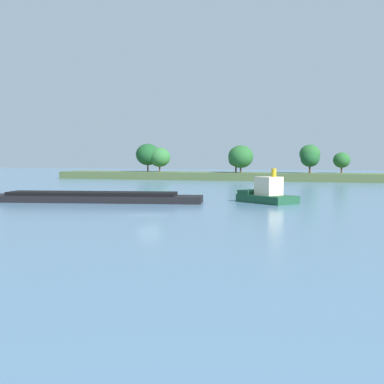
# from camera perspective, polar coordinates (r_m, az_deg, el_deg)

# --- Properties ---
(ground_plane) EXTENTS (400.00, 400.00, 0.00)m
(ground_plane) POSITION_cam_1_polar(r_m,az_deg,el_deg) (60.75, -4.58, -2.46)
(ground_plane) COLOR slate
(treeline_island) EXTENTS (95.97, 11.46, 10.04)m
(treeline_island) POSITION_cam_1_polar(r_m,az_deg,el_deg) (148.50, 3.42, 2.38)
(treeline_island) COLOR #4C6038
(treeline_island) RESTS_ON ground
(cargo_barge) EXTENTS (35.10, 11.42, 5.56)m
(cargo_barge) POSITION_cam_1_polar(r_m,az_deg,el_deg) (79.97, -12.21, -0.43)
(cargo_barge) COLOR black
(cargo_barge) RESTS_ON ground
(tugboat) EXTENTS (9.42, 8.58, 4.90)m
(tugboat) POSITION_cam_1_polar(r_m,az_deg,el_deg) (77.46, 7.84, -0.20)
(tugboat) COLOR #19472D
(tugboat) RESTS_ON ground
(channel_buoy_red) EXTENTS (0.70, 0.70, 1.90)m
(channel_buoy_red) POSITION_cam_1_polar(r_m,az_deg,el_deg) (91.91, 8.81, 0.16)
(channel_buoy_red) COLOR red
(channel_buoy_red) RESTS_ON ground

